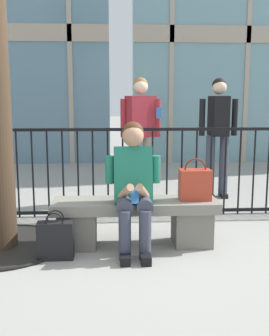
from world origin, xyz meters
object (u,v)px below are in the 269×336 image
stone_bench (135,218)px  bystander_at_railing (218,129)px  seated_person_with_phone (133,183)px  shopping_bag (56,240)px  bystander_further_back (141,130)px  handbag_on_bench (195,184)px

stone_bench → bystander_at_railing: 2.44m
seated_person_with_phone → shopping_bag: size_ratio=2.76×
stone_bench → seated_person_with_phone: seated_person_with_phone is taller
bystander_further_back → stone_bench: bearing=-95.7°
stone_bench → seated_person_with_phone: size_ratio=1.32×
bystander_at_railing → bystander_further_back: 1.13m
stone_bench → bystander_further_back: bystander_further_back is taller
stone_bench → bystander_at_railing: bearing=56.1°
bystander_at_railing → handbag_on_bench: bearing=-110.4°
shopping_bag → bystander_at_railing: bearing=48.0°
handbag_on_bench → bystander_at_railing: bystander_at_railing is taller
bystander_further_back → shopping_bag: bearing=-113.3°
bystander_at_railing → seated_person_with_phone: bearing=-122.7°
handbag_on_bench → seated_person_with_phone: bearing=-168.9°
stone_bench → handbag_on_bench: handbag_on_bench is taller
stone_bench → shopping_bag: stone_bench is taller
bystander_further_back → bystander_at_railing: bearing=7.3°
handbag_on_bench → bystander_at_railing: bearing=69.6°
bystander_further_back → seated_person_with_phone: bearing=-96.0°
seated_person_with_phone → handbag_on_bench: seated_person_with_phone is taller
stone_bench → handbag_on_bench: (0.58, -0.01, 0.33)m
seated_person_with_phone → shopping_bag: (-0.71, -0.19, -0.47)m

